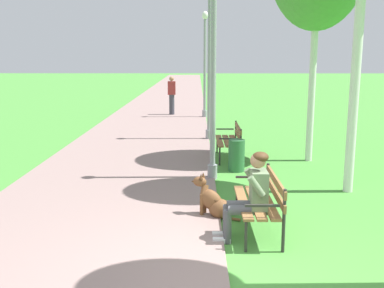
{
  "coord_description": "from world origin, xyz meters",
  "views": [
    {
      "loc": [
        -0.47,
        -4.82,
        2.51
      ],
      "look_at": [
        -0.56,
        3.36,
        0.9
      ],
      "focal_mm": 42.24,
      "sensor_mm": 36.0,
      "label": 1
    }
  ],
  "objects_px": {
    "lamp_post_far": "(205,64)",
    "pedestrian_distant": "(172,96)",
    "park_bench_mid": "(231,138)",
    "lamp_post_near": "(213,68)",
    "park_bench_near": "(262,198)",
    "person_seated_on_near_bench": "(251,193)",
    "dog_brown": "(214,202)",
    "lamp_post_mid": "(209,61)",
    "litter_bin": "(237,155)"
  },
  "relations": [
    {
      "from": "lamp_post_far",
      "to": "pedestrian_distant",
      "type": "distance_m",
      "value": 2.05
    },
    {
      "from": "park_bench_mid",
      "to": "lamp_post_near",
      "type": "distance_m",
      "value": 2.61
    },
    {
      "from": "park_bench_near",
      "to": "lamp_post_far",
      "type": "xyz_separation_m",
      "value": [
        -0.63,
        12.2,
        1.67
      ]
    },
    {
      "from": "lamp_post_far",
      "to": "person_seated_on_near_bench",
      "type": "bearing_deg",
      "value": -88.09
    },
    {
      "from": "park_bench_near",
      "to": "person_seated_on_near_bench",
      "type": "relative_size",
      "value": 1.2
    },
    {
      "from": "park_bench_mid",
      "to": "lamp_post_far",
      "type": "height_order",
      "value": "lamp_post_far"
    },
    {
      "from": "park_bench_mid",
      "to": "person_seated_on_near_bench",
      "type": "xyz_separation_m",
      "value": [
        -0.1,
        -5.01,
        0.17
      ]
    },
    {
      "from": "dog_brown",
      "to": "pedestrian_distant",
      "type": "bearing_deg",
      "value": 96.18
    },
    {
      "from": "park_bench_near",
      "to": "pedestrian_distant",
      "type": "relative_size",
      "value": 0.91
    },
    {
      "from": "person_seated_on_near_bench",
      "to": "pedestrian_distant",
      "type": "xyz_separation_m",
      "value": [
        -1.8,
        13.21,
        0.16
      ]
    },
    {
      "from": "lamp_post_mid",
      "to": "park_bench_near",
      "type": "bearing_deg",
      "value": -85.47
    },
    {
      "from": "lamp_post_far",
      "to": "park_bench_near",
      "type": "bearing_deg",
      "value": -87.07
    },
    {
      "from": "dog_brown",
      "to": "lamp_post_mid",
      "type": "bearing_deg",
      "value": 89.15
    },
    {
      "from": "lamp_post_mid",
      "to": "pedestrian_distant",
      "type": "height_order",
      "value": "lamp_post_mid"
    },
    {
      "from": "person_seated_on_near_bench",
      "to": "litter_bin",
      "type": "distance_m",
      "value": 3.83
    },
    {
      "from": "park_bench_near",
      "to": "pedestrian_distant",
      "type": "height_order",
      "value": "pedestrian_distant"
    },
    {
      "from": "lamp_post_mid",
      "to": "lamp_post_far",
      "type": "height_order",
      "value": "lamp_post_mid"
    },
    {
      "from": "dog_brown",
      "to": "litter_bin",
      "type": "distance_m",
      "value": 2.99
    },
    {
      "from": "dog_brown",
      "to": "lamp_post_far",
      "type": "xyz_separation_m",
      "value": [
        0.05,
        11.63,
        1.92
      ]
    },
    {
      "from": "lamp_post_mid",
      "to": "lamp_post_far",
      "type": "distance_m",
      "value": 4.95
    },
    {
      "from": "park_bench_near",
      "to": "lamp_post_far",
      "type": "bearing_deg",
      "value": 92.93
    },
    {
      "from": "person_seated_on_near_bench",
      "to": "lamp_post_mid",
      "type": "xyz_separation_m",
      "value": [
        -0.37,
        7.56,
        1.67
      ]
    },
    {
      "from": "person_seated_on_near_bench",
      "to": "lamp_post_far",
      "type": "relative_size",
      "value": 0.3
    },
    {
      "from": "dog_brown",
      "to": "lamp_post_near",
      "type": "xyz_separation_m",
      "value": [
        0.06,
        2.27,
        2.01
      ]
    },
    {
      "from": "dog_brown",
      "to": "lamp_post_mid",
      "type": "xyz_separation_m",
      "value": [
        0.1,
        6.68,
        2.09
      ]
    },
    {
      "from": "litter_bin",
      "to": "pedestrian_distant",
      "type": "relative_size",
      "value": 0.42
    },
    {
      "from": "lamp_post_far",
      "to": "litter_bin",
      "type": "distance_m",
      "value": 8.91
    },
    {
      "from": "lamp_post_near",
      "to": "lamp_post_far",
      "type": "bearing_deg",
      "value": 90.06
    },
    {
      "from": "dog_brown",
      "to": "lamp_post_far",
      "type": "height_order",
      "value": "lamp_post_far"
    },
    {
      "from": "park_bench_mid",
      "to": "dog_brown",
      "type": "distance_m",
      "value": 4.18
    },
    {
      "from": "lamp_post_mid",
      "to": "litter_bin",
      "type": "distance_m",
      "value": 4.28
    },
    {
      "from": "park_bench_near",
      "to": "lamp_post_near",
      "type": "bearing_deg",
      "value": 102.23
    },
    {
      "from": "park_bench_mid",
      "to": "lamp_post_near",
      "type": "bearing_deg",
      "value": -105.26
    },
    {
      "from": "park_bench_mid",
      "to": "dog_brown",
      "type": "bearing_deg",
      "value": -97.78
    },
    {
      "from": "dog_brown",
      "to": "litter_bin",
      "type": "bearing_deg",
      "value": 78.26
    },
    {
      "from": "park_bench_near",
      "to": "litter_bin",
      "type": "xyz_separation_m",
      "value": [
        -0.07,
        3.5,
        -0.16
      ]
    },
    {
      "from": "person_seated_on_near_bench",
      "to": "lamp_post_near",
      "type": "relative_size",
      "value": 0.28
    },
    {
      "from": "dog_brown",
      "to": "lamp_post_near",
      "type": "distance_m",
      "value": 3.03
    },
    {
      "from": "lamp_post_far",
      "to": "litter_bin",
      "type": "height_order",
      "value": "lamp_post_far"
    },
    {
      "from": "lamp_post_near",
      "to": "park_bench_near",
      "type": "bearing_deg",
      "value": -77.77
    },
    {
      "from": "person_seated_on_near_bench",
      "to": "lamp_post_near",
      "type": "bearing_deg",
      "value": 97.39
    },
    {
      "from": "park_bench_near",
      "to": "litter_bin",
      "type": "relative_size",
      "value": 2.14
    },
    {
      "from": "park_bench_mid",
      "to": "dog_brown",
      "type": "xyz_separation_m",
      "value": [
        -0.56,
        -4.13,
        -0.25
      ]
    },
    {
      "from": "lamp_post_near",
      "to": "lamp_post_mid",
      "type": "bearing_deg",
      "value": 89.46
    },
    {
      "from": "park_bench_near",
      "to": "lamp_post_far",
      "type": "relative_size",
      "value": 0.36
    },
    {
      "from": "park_bench_mid",
      "to": "litter_bin",
      "type": "xyz_separation_m",
      "value": [
        0.04,
        -1.2,
        -0.16
      ]
    },
    {
      "from": "dog_brown",
      "to": "litter_bin",
      "type": "xyz_separation_m",
      "value": [
        0.61,
        2.93,
        0.09
      ]
    },
    {
      "from": "lamp_post_near",
      "to": "park_bench_mid",
      "type": "bearing_deg",
      "value": 74.74
    },
    {
      "from": "park_bench_mid",
      "to": "person_seated_on_near_bench",
      "type": "relative_size",
      "value": 1.2
    },
    {
      "from": "park_bench_mid",
      "to": "lamp_post_mid",
      "type": "distance_m",
      "value": 3.18
    }
  ]
}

